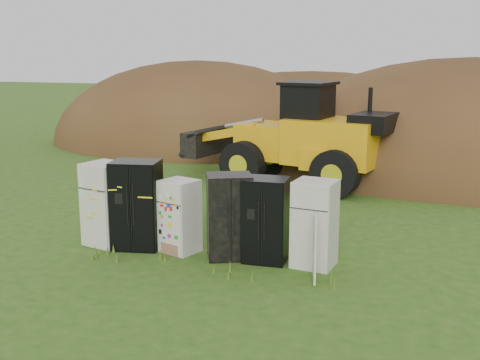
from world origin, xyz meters
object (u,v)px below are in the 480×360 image
object	(u,v)px
wheel_loader	(284,133)
fridge_sticker	(180,216)
fridge_black_right	(266,220)
fridge_black_side	(137,205)
fridge_leftmost	(106,204)
fridge_dark_mid	(229,216)
fridge_open_door	(315,224)

from	to	relation	value
wheel_loader	fridge_sticker	bearing A→B (deg)	-81.11
fridge_sticker	fridge_black_right	size ratio (longest dim) A/B	0.91
fridge_black_right	fridge_black_side	bearing A→B (deg)	178.15
fridge_black_side	fridge_sticker	bearing A→B (deg)	-9.68
fridge_leftmost	fridge_dark_mid	bearing A→B (deg)	14.20
fridge_black_side	wheel_loader	xyz separation A→B (m)	(1.51, 7.45, 0.69)
fridge_black_side	fridge_black_right	xyz separation A→B (m)	(2.92, 0.01, -0.10)
fridge_leftmost	fridge_sticker	xyz separation A→B (m)	(1.77, 0.02, -0.14)
fridge_sticker	fridge_open_door	bearing A→B (deg)	19.37
fridge_dark_mid	fridge_black_right	xyz separation A→B (m)	(0.78, 0.02, -0.02)
fridge_open_door	fridge_black_right	bearing A→B (deg)	-172.15
fridge_black_right	fridge_open_door	xyz separation A→B (m)	(1.01, 0.00, 0.01)
fridge_black_right	wheel_loader	world-z (taller)	wheel_loader
fridge_dark_mid	fridge_black_right	bearing A→B (deg)	-22.44
fridge_sticker	fridge_dark_mid	size ratio (longest dim) A/B	0.89
fridge_dark_mid	wheel_loader	xyz separation A→B (m)	(-0.63, 7.46, 0.77)
fridge_dark_mid	fridge_black_right	distance (m)	0.78
fridge_black_side	fridge_open_door	world-z (taller)	fridge_black_side
fridge_black_right	wheel_loader	distance (m)	7.61
fridge_sticker	fridge_black_right	xyz separation A→B (m)	(1.91, 0.00, 0.08)
fridge_sticker	fridge_open_door	xyz separation A→B (m)	(2.92, 0.01, 0.09)
fridge_leftmost	fridge_sticker	distance (m)	1.77
fridge_black_side	fridge_sticker	xyz separation A→B (m)	(1.02, 0.01, -0.18)
fridge_open_door	wheel_loader	xyz separation A→B (m)	(-2.42, 7.43, 0.78)
fridge_black_right	fridge_open_door	distance (m)	1.01
fridge_black_side	fridge_dark_mid	distance (m)	2.14
fridge_leftmost	fridge_black_side	world-z (taller)	fridge_black_side
fridge_black_side	wheel_loader	distance (m)	7.63
fridge_dark_mid	wheel_loader	world-z (taller)	wheel_loader
fridge_dark_mid	fridge_open_door	size ratio (longest dim) A/B	1.01
fridge_leftmost	wheel_loader	world-z (taller)	wheel_loader
fridge_leftmost	wheel_loader	distance (m)	7.82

